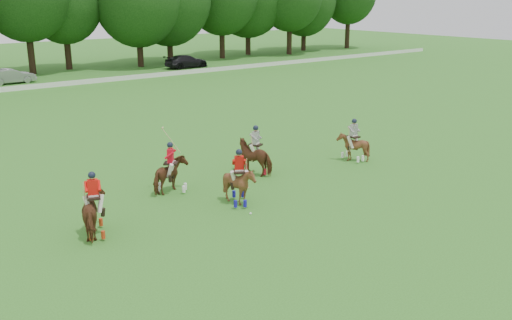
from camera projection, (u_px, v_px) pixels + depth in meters
ground at (276, 236)px, 20.15m from camera, size 180.00×180.00×0.00m
car_mid at (11, 76)px, 53.80m from camera, size 4.38×1.74×1.42m
car_right at (186, 61)px, 65.15m from camera, size 5.14×2.16×1.48m
polo_red_a at (95, 212)px, 20.00m from camera, size 1.49×2.13×2.34m
polo_red_b at (171, 175)px, 24.33m from camera, size 1.95×1.97×2.77m
polo_red_c at (239, 185)px, 22.99m from camera, size 1.86×1.91×2.30m
polo_stripe_a at (256, 156)px, 26.88m from camera, size 1.60×2.13×2.34m
polo_stripe_b at (353, 146)px, 28.97m from camera, size 1.19×1.33×2.19m
polo_ball at (251, 214)px, 22.06m from camera, size 0.09×0.09×0.09m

